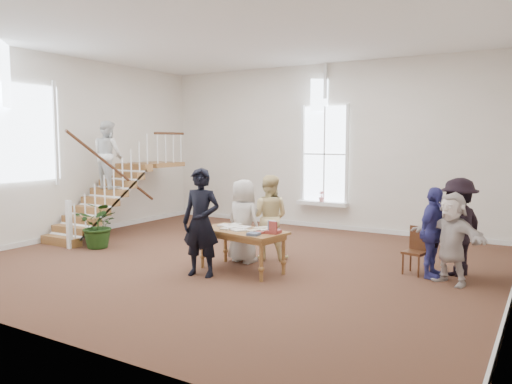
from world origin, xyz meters
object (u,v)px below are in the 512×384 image
Objects in this scene: elderly_woman at (243,221)px; person_yellow at (269,217)px; woman_cluster_c at (451,238)px; library_table at (243,234)px; floor_plant at (99,225)px; side_chair at (417,248)px; woman_cluster_b at (458,227)px; woman_cluster_a at (433,233)px; police_officer at (201,222)px.

person_yellow is at bearing -109.56° from elderly_woman.
person_yellow is 1.10× the size of woman_cluster_c.
library_table is at bearing -135.31° from woman_cluster_c.
floor_plant is (-3.79, -1.08, -0.34)m from person_yellow.
elderly_woman is at bearing -151.73° from side_chair.
person_yellow is 2.94m from side_chair.
elderly_woman is 0.96× the size of person_yellow.
woman_cluster_b reaches higher than elderly_woman.
woman_cluster_a is 1.88× the size of side_chair.
woman_cluster_b is (3.94, 2.43, -0.09)m from police_officer.
police_officer is at bearing -116.30° from library_table.
person_yellow is at bearing 103.10° from library_table.
woman_cluster_b is at bearing -151.54° from elderly_woman.
police_officer is at bearing 96.83° from elderly_woman.
woman_cluster_a is at bearing 32.36° from library_table.
woman_cluster_a reaches higher than floor_plant.
elderly_woman is 4.02m from woman_cluster_b.
person_yellow is 1.64× the size of floor_plant.
elderly_woman is 1.57× the size of floor_plant.
side_chair is at bearing -152.97° from elderly_woman.
person_yellow is at bearing 66.41° from police_officer.
police_officer is 1.84× the size of floor_plant.
library_table is 1.03× the size of person_yellow.
elderly_woman is 1.06× the size of woman_cluster_c.
elderly_woman is 1.92× the size of side_chair.
person_yellow is 0.98× the size of woman_cluster_b.
woman_cluster_b is (0.34, 0.45, 0.07)m from woman_cluster_a.
library_table is 0.91× the size of police_officer.
police_officer is 1.10× the size of woman_cluster_b.
floor_plant reaches higher than library_table.
police_officer is 3.96m from side_chair.
floor_plant is at bearing -144.65° from woman_cluster_c.
woman_cluster_a is at bearing 10.61° from floor_plant.
elderly_woman is 0.58m from person_yellow.
police_officer is 4.33m from woman_cluster_c.
police_officer is at bearing -11.18° from floor_plant.
person_yellow is at bearing -152.80° from woman_cluster_c.
woman_cluster_b is at bearing 116.75° from woman_cluster_c.
woman_cluster_a is (3.50, 0.73, -0.02)m from elderly_woman.
woman_cluster_a is 0.40m from woman_cluster_c.
side_chair is (2.82, 1.49, -0.23)m from library_table.
woman_cluster_a is 0.57m from woman_cluster_b.
elderly_woman is (-0.37, 0.60, 0.13)m from library_table.
person_yellow reaches higher than library_table.
woman_cluster_c is (3.94, 1.78, -0.19)m from police_officer.
library_table is at bearing 77.69° from person_yellow.
woman_cluster_c is (0.00, -0.65, -0.10)m from woman_cluster_b.
floor_plant is at bearing -49.51° from woman_cluster_b.
woman_cluster_a is at bearing 168.08° from person_yellow.
woman_cluster_c is at bearing 27.00° from woman_cluster_b.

